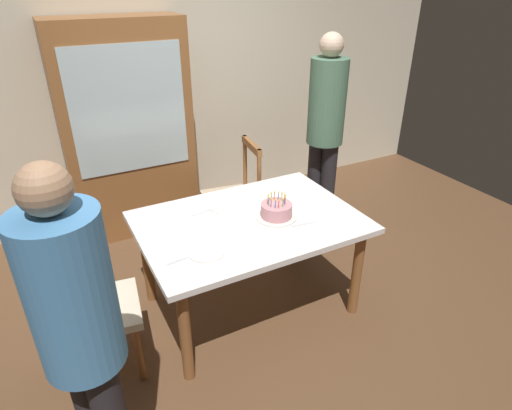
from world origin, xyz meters
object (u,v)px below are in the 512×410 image
chair_spindle_back (234,198)px  birthday_cake (276,211)px  person_celebrant (81,332)px  person_guest (325,125)px  plate_near_celebrant (207,252)px  chair_upholstered (82,303)px  dining_table (250,231)px  plate_far_side (225,207)px  china_cabinet (127,132)px

chair_spindle_back → birthday_cake: bearing=-95.9°
person_celebrant → person_guest: (2.26, 1.52, 0.07)m
chair_spindle_back → plate_near_celebrant: bearing=-122.3°
chair_upholstered → person_celebrant: 0.84m
dining_table → person_celebrant: person_celebrant is taller
plate_near_celebrant → person_celebrant: person_celebrant is taller
plate_far_side → plate_near_celebrant: bearing=-125.6°
birthday_cake → chair_spindle_back: 0.94m
plate_far_side → person_guest: bearing=22.0°
birthday_cake → chair_upholstered: size_ratio=0.29×
birthday_cake → chair_upholstered: (-1.29, -0.03, -0.25)m
birthday_cake → person_celebrant: 1.54m
plate_near_celebrant → chair_upholstered: (-0.72, 0.14, -0.21)m
chair_spindle_back → chair_upholstered: size_ratio=1.00×
person_celebrant → china_cabinet: (0.73, 2.37, 0.00)m
plate_far_side → person_guest: person_guest is taller
person_guest → plate_far_side: bearing=-158.0°
chair_upholstered → china_cabinet: bearing=67.0°
birthday_cake → chair_upholstered: bearing=-178.6°
dining_table → person_celebrant: size_ratio=0.88×
dining_table → person_celebrant: bearing=-144.9°
dining_table → birthday_cake: 0.23m
dining_table → plate_near_celebrant: 0.47m
plate_far_side → person_celebrant: size_ratio=0.13×
chair_upholstered → plate_far_side: bearing=16.9°
dining_table → chair_spindle_back: (0.27, 0.83, -0.19)m
plate_far_side → china_cabinet: china_cabinet is taller
chair_upholstered → china_cabinet: (0.70, 1.65, 0.42)m
person_celebrant → person_guest: 2.73m
plate_far_side → person_celebrant: bearing=-136.0°
plate_near_celebrant → person_guest: 1.80m
plate_near_celebrant → plate_far_side: (0.33, 0.46, 0.00)m
dining_table → plate_near_celebrant: bearing=-150.2°
plate_near_celebrant → china_cabinet: (-0.02, 1.79, 0.21)m
birthday_cake → chair_spindle_back: (0.09, 0.88, -0.32)m
chair_spindle_back → plate_far_side: bearing=-119.6°
birthday_cake → plate_near_celebrant: bearing=-163.4°
birthday_cake → person_guest: 1.23m
chair_spindle_back → person_guest: (0.84, -0.12, 0.57)m
dining_table → chair_upholstered: size_ratio=1.54×
person_celebrant → plate_near_celebrant: bearing=37.8°
dining_table → chair_upholstered: chair_upholstered is taller
birthday_cake → person_celebrant: person_celebrant is taller
birthday_cake → chair_upholstered: 1.32m
birthday_cake → plate_far_side: birthday_cake is taller
chair_upholstered → person_celebrant: bearing=-92.7°
dining_table → person_guest: 1.37m
china_cabinet → person_guest: bearing=-29.0°
dining_table → person_guest: size_ratio=0.82×
chair_upholstered → plate_near_celebrant: bearing=-11.2°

